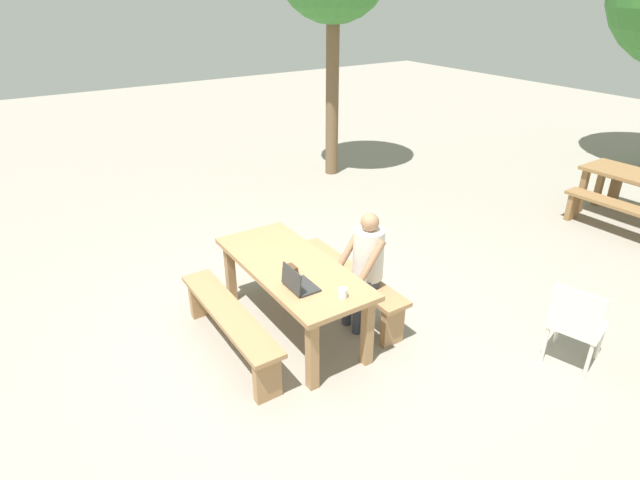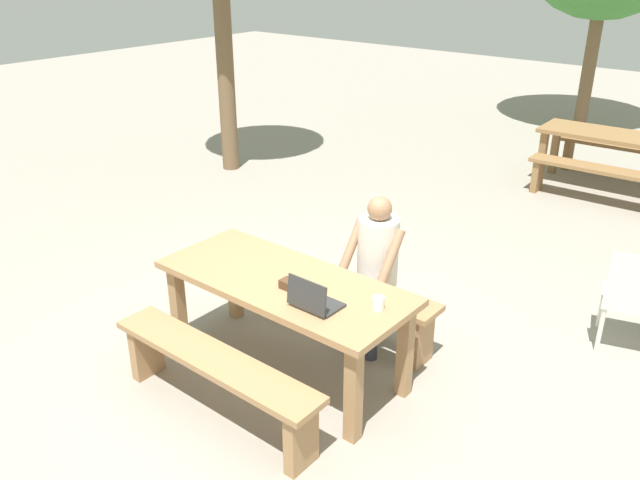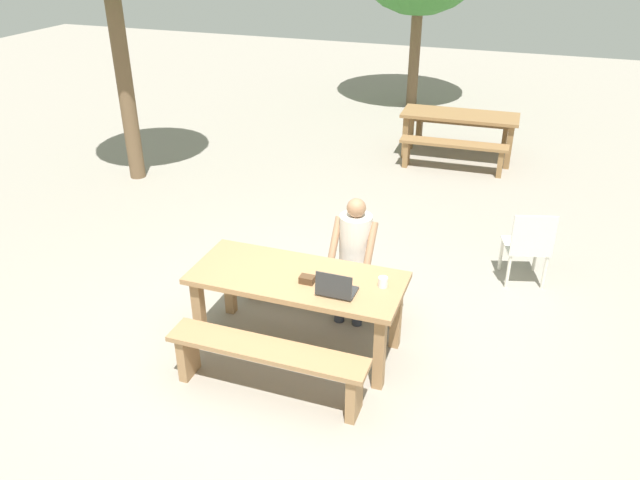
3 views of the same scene
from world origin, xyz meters
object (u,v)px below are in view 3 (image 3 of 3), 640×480
at_px(person_seated, 354,250).
at_px(small_pouch, 307,279).
at_px(picnic_table_mid, 460,121).
at_px(plastic_chair, 528,246).
at_px(coffee_mug, 383,282).
at_px(picnic_table_front, 297,287).
at_px(laptop, 336,289).

bearing_deg(person_seated, small_pouch, -105.34).
distance_m(small_pouch, picnic_table_mid, 5.67).
distance_m(plastic_chair, picnic_table_mid, 3.93).
xyz_separation_m(small_pouch, coffee_mug, (0.63, 0.15, 0.01)).
xyz_separation_m(coffee_mug, person_seated, (-0.43, 0.58, -0.06)).
distance_m(picnic_table_front, picnic_table_mid, 5.60).
distance_m(laptop, person_seated, 0.83).
height_order(small_pouch, coffee_mug, coffee_mug).
bearing_deg(coffee_mug, picnic_table_mid, 91.39).
bearing_deg(picnic_table_front, plastic_chair, 44.51).
relative_size(small_pouch, coffee_mug, 1.40).
height_order(laptop, coffee_mug, laptop).
bearing_deg(plastic_chair, picnic_table_front, 28.31).
height_order(picnic_table_front, picnic_table_mid, picnic_table_front).
distance_m(picnic_table_front, plastic_chair, 2.65).
bearing_deg(picnic_table_mid, laptop, -93.87).
bearing_deg(plastic_chair, laptop, 37.83).
bearing_deg(small_pouch, laptop, -17.84).
relative_size(laptop, coffee_mug, 3.50).
relative_size(person_seated, plastic_chair, 1.45).
xyz_separation_m(person_seated, plastic_chair, (1.56, 1.20, -0.28)).
xyz_separation_m(laptop, small_pouch, (-0.29, 0.09, -0.02)).
height_order(picnic_table_front, small_pouch, small_pouch).
relative_size(picnic_table_front, coffee_mug, 20.89).
xyz_separation_m(picnic_table_front, coffee_mug, (0.75, 0.07, 0.16)).
bearing_deg(laptop, person_seated, -83.29).
bearing_deg(laptop, picnic_table_front, -22.23).
relative_size(small_pouch, picnic_table_mid, 0.07).
height_order(laptop, person_seated, person_seated).
xyz_separation_m(person_seated, picnic_table_mid, (0.29, 4.92, -0.12)).
bearing_deg(laptop, coffee_mug, -143.13).
height_order(person_seated, picnic_table_mid, person_seated).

